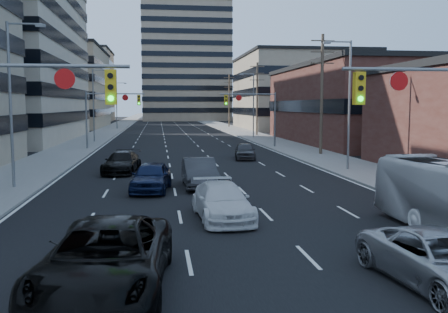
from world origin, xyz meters
TOP-DOWN VIEW (x-y plane):
  - road_surface at (0.00, 130.00)m, footprint 18.00×300.00m
  - sidewalk_left at (-11.50, 130.00)m, footprint 5.00×300.00m
  - sidewalk_right at (11.50, 130.00)m, footprint 5.00×300.00m
  - office_left_far at (-24.00, 100.00)m, footprint 20.00×30.00m
  - storefront_right_mid at (24.00, 50.00)m, footprint 20.00×30.00m
  - office_right_far at (25.00, 88.00)m, footprint 22.00×28.00m
  - apartment_tower at (6.00, 150.00)m, footprint 26.00×26.00m
  - bg_block_left at (-28.00, 140.00)m, footprint 24.00×24.00m
  - bg_block_right at (32.00, 130.00)m, footprint 22.00×22.00m
  - signal_near_left at (-7.45, 8.00)m, footprint 6.59×0.33m
  - signal_far_left at (-7.68, 45.00)m, footprint 6.09×0.33m
  - signal_far_right at (7.68, 45.00)m, footprint 6.09×0.33m
  - utility_pole_block at (12.20, 36.00)m, footprint 2.20×0.28m
  - utility_pole_midblock at (12.20, 66.00)m, footprint 2.20×0.28m
  - utility_pole_distant at (12.20, 96.00)m, footprint 2.20×0.28m
  - streetlight_left_near at (-10.34, 20.00)m, footprint 2.03×0.22m
  - streetlight_left_mid at (-10.34, 55.00)m, footprint 2.03×0.22m
  - streetlight_left_far at (-10.34, 90.00)m, footprint 2.03×0.22m
  - streetlight_right_near at (10.34, 25.00)m, footprint 2.03×0.22m
  - streetlight_right_far at (10.34, 60.00)m, footprint 2.03×0.22m
  - black_pickup at (-3.94, 3.79)m, footprint 3.41×6.52m
  - white_van at (-0.12, 11.43)m, footprint 2.32×5.09m
  - silver_suv at (4.39, 3.21)m, footprint 2.89×5.26m
  - sedan_blue at (-3.04, 18.46)m, footprint 2.45×4.84m
  - sedan_grey_center at (-0.37, 19.49)m, footprint 1.82×4.99m
  - sedan_black_far at (-5.11, 25.99)m, footprint 2.69×5.25m
  - sedan_grey_right at (4.67, 33.55)m, footprint 2.20×4.36m

SIDE VIEW (x-z plane):
  - road_surface at x=0.00m, z-range 0.00..0.02m
  - sidewalk_left at x=-11.50m, z-range 0.00..0.15m
  - sidewalk_right at x=11.50m, z-range 0.00..0.15m
  - silver_suv at x=4.39m, z-range 0.00..1.40m
  - sedan_grey_right at x=4.67m, z-range 0.00..1.42m
  - white_van at x=-0.12m, z-range 0.00..1.44m
  - sedan_black_far at x=-5.11m, z-range 0.00..1.46m
  - sedan_blue at x=-3.04m, z-range 0.00..1.58m
  - sedan_grey_center at x=-0.37m, z-range 0.00..1.63m
  - black_pickup at x=-3.94m, z-range 0.00..1.75m
  - signal_far_left at x=-7.68m, z-range 1.30..7.30m
  - signal_far_right at x=7.68m, z-range 1.30..7.30m
  - signal_near_left at x=-7.45m, z-range 1.33..7.33m
  - storefront_right_mid at x=24.00m, z-range 0.00..9.00m
  - streetlight_left_near at x=-10.34m, z-range 0.55..9.55m
  - streetlight_left_mid at x=-10.34m, z-range 0.55..9.55m
  - streetlight_left_far at x=-10.34m, z-range 0.55..9.55m
  - streetlight_right_near at x=10.34m, z-range 0.55..9.55m
  - streetlight_right_far at x=10.34m, z-range 0.55..9.55m
  - utility_pole_block at x=12.20m, z-range 0.28..11.28m
  - utility_pole_midblock at x=12.20m, z-range 0.28..11.28m
  - utility_pole_distant at x=12.20m, z-range 0.28..11.28m
  - bg_block_right at x=32.00m, z-range 0.00..12.00m
  - office_right_far at x=25.00m, z-range 0.00..14.00m
  - office_left_far at x=-24.00m, z-range 0.00..16.00m
  - bg_block_left at x=-28.00m, z-range 0.00..20.00m
  - apartment_tower at x=6.00m, z-range 0.00..58.00m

